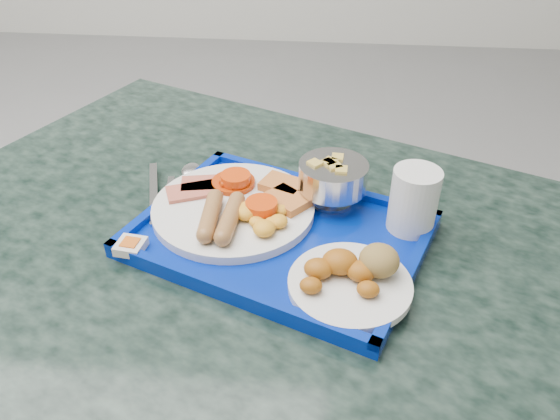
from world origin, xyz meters
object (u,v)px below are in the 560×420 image
Objects in this scene: main_plate at (238,206)px; fruit_bowl at (333,177)px; tray at (280,235)px; bread_plate at (353,276)px; juice_cup at (414,198)px; table at (273,337)px.

main_plate is 0.15m from fruit_bowl.
fruit_bowl is (0.07, 0.08, 0.05)m from tray.
main_plate is 2.35× the size of fruit_bowl.
juice_cup reaches higher than bread_plate.
fruit_bowl is at bearing 49.06° from tray.
bread_plate is 1.66× the size of juice_cup.
tray is at bearing 135.72° from bread_plate.
main_plate reaches higher than tray.
juice_cup reaches higher than fruit_bowl.
table is 13.33× the size of fruit_bowl.
tray is (0.01, 0.02, 0.20)m from table.
main_plate is (-0.06, 0.06, 0.21)m from table.
tray is 0.12m from fruit_bowl.
bread_plate is at bearing -122.67° from juice_cup.
bread_plate is 1.51× the size of fruit_bowl.
table is 0.23m from main_plate.
main_plate is 0.26m from juice_cup.
fruit_bowl is (-0.03, 0.18, 0.03)m from bread_plate.
tray is at bearing -170.35° from juice_cup.
bread_plate is (0.10, -0.10, 0.02)m from tray.
bread_plate is at bearing -39.73° from main_plate.
bread_plate is at bearing -44.28° from tray.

